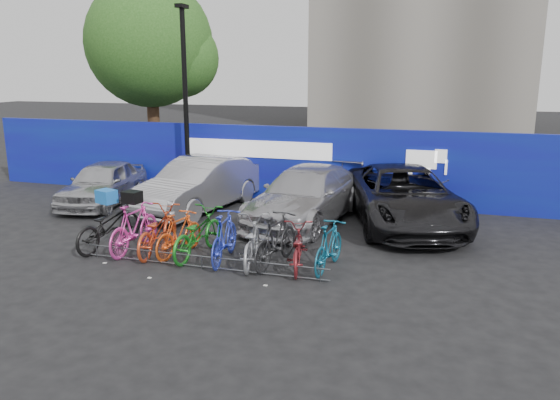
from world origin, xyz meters
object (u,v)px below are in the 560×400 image
at_px(car_3, 404,197).
at_px(bike_1, 134,227).
at_px(bike_7, 276,240).
at_px(bike_3, 179,234).
at_px(bike_0, 109,226).
at_px(bike_9, 329,246).
at_px(bike_8, 297,248).
at_px(tree, 155,46).
at_px(bike_6, 251,242).
at_px(car_0, 103,183).
at_px(bike_2, 157,231).
at_px(bike_4, 197,233).
at_px(car_2, 306,195).
at_px(car_1, 200,184).
at_px(lamppost, 185,98).
at_px(bike_rack, 202,262).
at_px(bike_5, 224,237).

relative_size(car_3, bike_1, 2.91).
bearing_deg(bike_1, bike_7, -176.30).
bearing_deg(bike_3, bike_1, 13.21).
height_order(bike_0, bike_9, bike_0).
relative_size(car_3, bike_3, 3.33).
bearing_deg(bike_8, bike_1, -12.42).
xyz_separation_m(tree, bike_6, (7.69, -10.07, -4.56)).
relative_size(car_0, bike_9, 2.30).
xyz_separation_m(bike_0, bike_7, (4.15, 0.01, 0.03)).
xyz_separation_m(bike_6, bike_9, (1.70, 0.14, 0.01)).
bearing_deg(bike_6, bike_2, -13.72).
distance_m(tree, bike_8, 14.09).
relative_size(bike_1, bike_4, 0.94).
bearing_deg(bike_4, tree, -52.11).
relative_size(bike_0, bike_8, 1.18).
xyz_separation_m(car_2, bike_0, (-3.92, -3.62, -0.19)).
bearing_deg(tree, bike_2, -61.77).
height_order(tree, bike_8, tree).
bearing_deg(car_1, lamppost, 138.21).
relative_size(bike_rack, bike_5, 2.97).
distance_m(car_1, bike_2, 4.01).
distance_m(bike_1, bike_9, 4.59).
height_order(lamppost, bike_2, lamppost).
xyz_separation_m(bike_6, bike_8, (1.04, 0.00, -0.04)).
bearing_deg(bike_2, tree, -66.04).
bearing_deg(bike_1, car_3, -142.19).
bearing_deg(bike_6, bike_4, -17.04).
bearing_deg(car_2, car_0, -171.47).
height_order(car_2, bike_3, car_2).
bearing_deg(bike_0, bike_8, -171.71).
bearing_deg(bike_rack, lamppost, 118.07).
relative_size(tree, bike_4, 3.78).
relative_size(lamppost, bike_4, 2.96).
height_order(bike_1, bike_2, bike_1).
bearing_deg(car_2, bike_9, -59.21).
bearing_deg(bike_2, bike_6, 173.59).
distance_m(bike_2, bike_8, 3.37).
xyz_separation_m(lamppost, bike_6, (4.12, -5.41, -2.76)).
xyz_separation_m(bike_rack, bike_5, (0.30, 0.57, 0.40)).
xyz_separation_m(bike_0, bike_2, (1.28, 0.01, -0.02)).
distance_m(car_1, car_2, 3.39).
height_order(bike_rack, bike_0, bike_0).
distance_m(lamppost, bike_0, 6.01).
bearing_deg(lamppost, bike_6, -52.74).
distance_m(bike_6, bike_9, 1.70).
xyz_separation_m(bike_1, bike_7, (3.43, 0.07, -0.01)).
bearing_deg(bike_7, bike_8, -179.04).
relative_size(car_1, car_3, 0.84).
height_order(car_1, bike_3, car_1).
bearing_deg(bike_4, car_2, -109.47).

